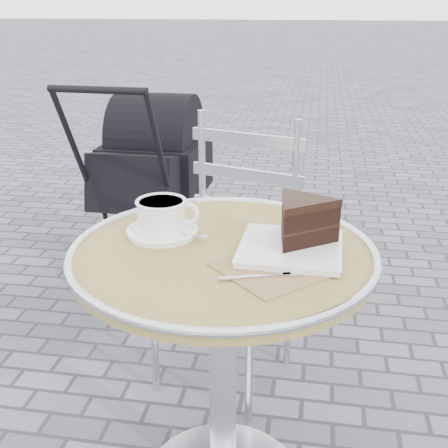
% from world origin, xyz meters
% --- Properties ---
extents(cafe_table, '(0.72, 0.72, 0.74)m').
position_xyz_m(cafe_table, '(0.00, 0.00, 0.57)').
color(cafe_table, silver).
rests_on(cafe_table, ground).
extents(cappuccino_set, '(0.20, 0.17, 0.09)m').
position_xyz_m(cappuccino_set, '(-0.16, 0.07, 0.77)').
color(cappuccino_set, white).
rests_on(cappuccino_set, cafe_table).
extents(cake_plate_set, '(0.30, 0.36, 0.12)m').
position_xyz_m(cake_plate_set, '(0.17, 0.03, 0.79)').
color(cake_plate_set, '#8E6B4E').
rests_on(cake_plate_set, cafe_table).
extents(bistro_chair, '(0.52, 0.52, 0.92)m').
position_xyz_m(bistro_chair, '(-0.05, 0.59, 0.57)').
color(bistro_chair, silver).
rests_on(bistro_chair, ground).
extents(baby_stroller, '(0.46, 0.95, 0.97)m').
position_xyz_m(baby_stroller, '(-0.61, 1.42, 0.44)').
color(baby_stroller, black).
rests_on(baby_stroller, ground).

